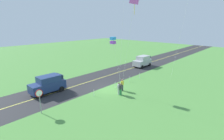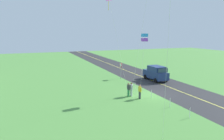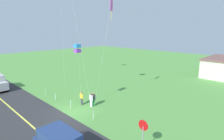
# 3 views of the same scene
# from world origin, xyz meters

# --- Properties ---
(ground_plane) EXTENTS (120.00, 120.00, 0.10)m
(ground_plane) POSITION_xyz_m (0.00, 0.00, -0.05)
(ground_plane) COLOR #549342
(asphalt_road) EXTENTS (120.00, 7.00, 0.00)m
(asphalt_road) POSITION_xyz_m (0.00, -4.00, 0.00)
(asphalt_road) COLOR #2D2D30
(asphalt_road) RESTS_ON ground
(road_centre_stripe) EXTENTS (120.00, 0.16, 0.00)m
(road_centre_stripe) POSITION_xyz_m (0.00, -4.00, 0.01)
(road_centre_stripe) COLOR #E5E04C
(road_centre_stripe) RESTS_ON asphalt_road
(car_suv_foreground) EXTENTS (4.40, 2.12, 2.24)m
(car_suv_foreground) POSITION_xyz_m (6.18, -4.61, 1.15)
(car_suv_foreground) COLOR navy
(car_suv_foreground) RESTS_ON ground
(car_parked_west_far) EXTENTS (4.40, 2.12, 2.24)m
(car_parked_west_far) POSITION_xyz_m (-14.01, -3.25, 1.15)
(car_parked_west_far) COLOR #B7B7BC
(car_parked_west_far) RESTS_ON ground
(stop_sign) EXTENTS (0.76, 0.08, 2.56)m
(stop_sign) POSITION_xyz_m (9.27, -0.10, 1.80)
(stop_sign) COLOR gray
(stop_sign) RESTS_ON ground
(person_adult_near) EXTENTS (0.58, 0.22, 1.60)m
(person_adult_near) POSITION_xyz_m (0.37, 2.56, 0.86)
(person_adult_near) COLOR silver
(person_adult_near) RESTS_ON ground
(person_adult_companion) EXTENTS (0.58, 0.22, 1.60)m
(person_adult_companion) POSITION_xyz_m (0.40, 2.91, 0.86)
(person_adult_companion) COLOR #338C4C
(person_adult_companion) RESTS_ON ground
(person_child_watcher) EXTENTS (0.58, 0.22, 1.60)m
(person_child_watcher) POSITION_xyz_m (-0.84, 2.13, 0.86)
(person_child_watcher) COLOR #3F3F47
(person_child_watcher) RESTS_ON ground
(kite_blue_mid) EXTENTS (0.97, 2.68, 11.87)m
(kite_blue_mid) POSITION_xyz_m (1.08, 5.05, 10.95)
(kite_blue_mid) COLOR silver
(kite_blue_mid) RESTS_ON ground
(kite_yellow_high) EXTENTS (1.15, 1.21, 7.15)m
(kite_yellow_high) POSITION_xyz_m (0.02, 1.20, 6.71)
(kite_yellow_high) COLOR silver
(kite_yellow_high) RESTS_ON ground
(fence_post_0) EXTENTS (0.05, 0.05, 0.90)m
(fence_post_0) POSITION_xyz_m (-7.05, 0.70, 0.45)
(fence_post_0) COLOR silver
(fence_post_0) RESTS_ON ground
(fence_post_1) EXTENTS (0.05, 0.05, 0.90)m
(fence_post_1) POSITION_xyz_m (-4.33, 0.70, 0.45)
(fence_post_1) COLOR silver
(fence_post_1) RESTS_ON ground
(fence_post_2) EXTENTS (0.05, 0.05, 0.90)m
(fence_post_2) POSITION_xyz_m (-0.99, 0.70, 0.45)
(fence_post_2) COLOR silver
(fence_post_2) RESTS_ON ground
(fence_post_3) EXTENTS (0.05, 0.05, 0.90)m
(fence_post_3) POSITION_xyz_m (2.95, 0.70, 0.45)
(fence_post_3) COLOR silver
(fence_post_3) RESTS_ON ground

